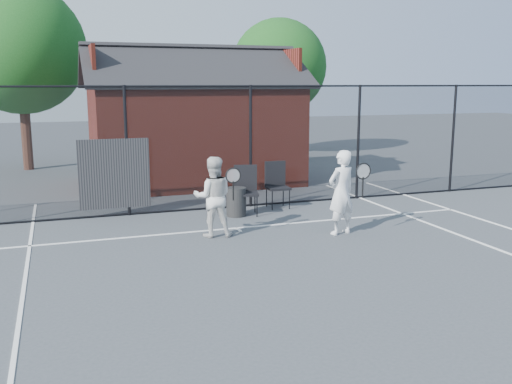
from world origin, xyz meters
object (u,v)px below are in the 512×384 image
object	(u,v)px
player_back	(213,197)
chair_right	(278,186)
player_front	(341,192)
clubhouse	(193,130)
waste_bin	(236,202)
chair_left	(246,191)

from	to	relation	value
player_back	chair_right	bearing A→B (deg)	42.81
player_front	chair_right	bearing A→B (deg)	96.35
player_front	clubhouse	bearing A→B (deg)	100.95
player_front	chair_right	world-z (taller)	player_front
chair_right	waste_bin	world-z (taller)	chair_right
clubhouse	chair_right	bearing A→B (deg)	-76.26
clubhouse	player_front	size ratio (longest dim) A/B	3.76
chair_left	waste_bin	bearing A→B (deg)	-160.67
waste_bin	chair_right	bearing A→B (deg)	22.03
chair_left	waste_bin	xyz separation A→B (m)	(-0.26, -0.03, -0.23)
chair_right	waste_bin	xyz separation A→B (m)	(-1.24, -0.50, -0.22)
chair_left	chair_right	distance (m)	1.09
chair_left	waste_bin	world-z (taller)	chair_left
chair_left	chair_right	size ratio (longest dim) A/B	1.01
clubhouse	waste_bin	bearing A→B (deg)	-91.86
chair_right	clubhouse	bearing A→B (deg)	105.79
clubhouse	player_front	bearing A→B (deg)	-79.05
player_front	chair_left	world-z (taller)	player_front
clubhouse	chair_left	xyz separation A→B (m)	(0.10, -4.87, -1.04)
clubhouse	chair_left	distance (m)	4.98
clubhouse	waste_bin	world-z (taller)	clubhouse
chair_left	waste_bin	size ratio (longest dim) A/B	1.68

